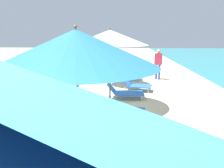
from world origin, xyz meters
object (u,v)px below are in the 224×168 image
beach_ball (55,88)px  umbrella_second (76,48)px  lounger_third_inland (122,109)px  lounger_farthest_inland (137,85)px  lounger_second_shoreside (133,138)px  lounger_third_shoreside (124,91)px  umbrella_farthest (116,39)px  person_walking_near (158,61)px  lounger_farthest_shoreside (127,74)px  umbrella_third (110,37)px

beach_ball → umbrella_second: bearing=-68.6°
umbrella_second → lounger_third_inland: 3.42m
lounger_farthest_inland → lounger_second_shoreside: bearing=-81.5°
lounger_third_shoreside → umbrella_farthest: 3.08m
umbrella_farthest → person_walking_near: bearing=31.6°
umbrella_second → umbrella_farthest: (0.39, 7.16, -0.03)m
umbrella_second → lounger_third_shoreside: (0.76, 4.77, -1.93)m
lounger_third_shoreside → lounger_farthest_inland: 1.34m
lounger_third_inland → umbrella_farthest: umbrella_farthest is taller
lounger_second_shoreside → umbrella_farthest: umbrella_farthest is taller
lounger_farthest_inland → person_walking_near: (1.29, 2.55, 0.72)m
lounger_third_shoreside → lounger_third_inland: 2.02m
lounger_third_inland → lounger_farthest_shoreside: bearing=99.0°
lounger_third_shoreside → beach_ball: lounger_third_shoreside is taller
lounger_third_inland → person_walking_near: person_walking_near is taller
lounger_third_inland → beach_ball: 4.03m
umbrella_farthest → lounger_third_inland: bearing=-86.0°
lounger_third_inland → beach_ball: (-2.87, 2.81, -0.13)m
lounger_second_shoreside → person_walking_near: person_walking_near is taller
lounger_third_inland → beach_ball: size_ratio=4.22×
lounger_farthest_inland → umbrella_second: bearing=-89.7°
lounger_third_shoreside → lounger_farthest_shoreside: lounger_third_shoreside is taller
lounger_farthest_inland → beach_ball: lounger_farthest_inland is taller
lounger_second_shoreside → lounger_third_shoreside: 3.85m
lounger_second_shoreside → lounger_third_inland: bearing=99.1°
lounger_third_shoreside → lounger_farthest_shoreside: size_ratio=0.91×
umbrella_second → person_walking_near: 9.00m
person_walking_near → umbrella_third: bearing=179.4°
umbrella_third → umbrella_farthest: umbrella_third is taller
umbrella_second → lounger_second_shoreside: umbrella_second is taller
beach_ball → person_walking_near: bearing=31.8°
lounger_third_shoreside → beach_ball: 3.05m
lounger_third_shoreside → umbrella_farthest: umbrella_farthest is taller
umbrella_second → umbrella_farthest: size_ratio=1.03×
lounger_second_shoreside → umbrella_farthest: 6.54m
lounger_third_inland → lounger_farthest_inland: (0.62, 3.24, -0.02)m
umbrella_farthest → umbrella_third: bearing=-91.7°
lounger_farthest_shoreside → lounger_farthest_inland: size_ratio=1.14×
umbrella_second → beach_ball: (-2.18, 5.56, -2.05)m
lounger_farthest_shoreside → lounger_farthest_inland: bearing=-76.9°
lounger_third_shoreside → lounger_farthest_inland: bearing=64.1°
person_walking_near → lounger_farthest_inland: bearing=178.4°
lounger_farthest_shoreside → beach_ball: lounger_farthest_shoreside is taller
umbrella_third → lounger_farthest_shoreside: umbrella_third is taller
lounger_farthest_inland → lounger_third_inland: bearing=-88.1°
lounger_farthest_shoreside → beach_ball: 4.19m
lounger_third_inland → person_walking_near: bearing=82.9°
person_walking_near → beach_ball: 5.69m
person_walking_near → umbrella_farthest: bearing=147.0°
umbrella_third → person_walking_near: bearing=64.0°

